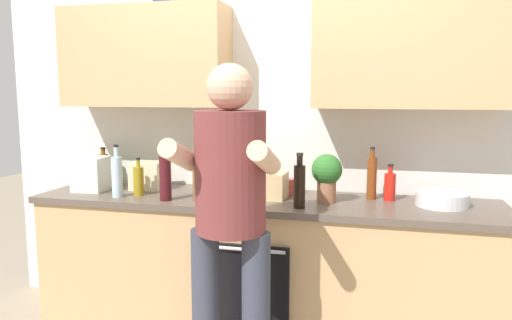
% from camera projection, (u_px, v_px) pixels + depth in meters
% --- Properties ---
extents(back_wall_unit, '(4.00, 0.38, 2.50)m').
position_uv_depth(back_wall_unit, '(273.00, 100.00, 3.17)').
color(back_wall_unit, silver).
rests_on(back_wall_unit, ground).
extents(counter, '(2.84, 0.67, 0.90)m').
position_uv_depth(counter, '(262.00, 268.00, 3.05)').
color(counter, tan).
rests_on(counter, ground).
extents(person_standing, '(0.49, 0.45, 1.68)m').
position_uv_depth(person_standing, '(230.00, 208.00, 2.34)').
color(person_standing, '#383D4C').
rests_on(person_standing, ground).
extents(bottle_hotsauce, '(0.07, 0.07, 0.22)m').
position_uv_depth(bottle_hotsauce, '(390.00, 186.00, 2.92)').
color(bottle_hotsauce, red).
rests_on(bottle_hotsauce, counter).
extents(bottle_soy, '(0.07, 0.07, 0.31)m').
position_uv_depth(bottle_soy, '(299.00, 185.00, 2.72)').
color(bottle_soy, black).
rests_on(bottle_soy, counter).
extents(bottle_soda, '(0.06, 0.06, 0.24)m').
position_uv_depth(bottle_soda, '(116.00, 171.00, 3.43)').
color(bottle_soda, '#198C33').
rests_on(bottle_soda, counter).
extents(bottle_syrup, '(0.07, 0.07, 0.26)m').
position_uv_depth(bottle_syrup, '(104.00, 168.00, 3.45)').
color(bottle_syrup, '#8C4C14').
rests_on(bottle_syrup, counter).
extents(bottle_water, '(0.07, 0.07, 0.33)m').
position_uv_depth(bottle_water, '(117.00, 176.00, 3.01)').
color(bottle_water, silver).
rests_on(bottle_water, counter).
extents(bottle_vinegar, '(0.06, 0.06, 0.32)m').
position_uv_depth(bottle_vinegar, '(372.00, 177.00, 2.95)').
color(bottle_vinegar, brown).
rests_on(bottle_vinegar, counter).
extents(bottle_oil, '(0.06, 0.06, 0.24)m').
position_uv_depth(bottle_oil, '(139.00, 180.00, 3.07)').
color(bottle_oil, olive).
rests_on(bottle_oil, counter).
extents(bottle_wine, '(0.07, 0.07, 0.32)m').
position_uv_depth(bottle_wine, '(165.00, 177.00, 2.92)').
color(bottle_wine, '#471419').
rests_on(bottle_wine, counter).
extents(cup_ceramic, '(0.08, 0.08, 0.10)m').
position_uv_depth(cup_ceramic, '(293.00, 186.00, 3.11)').
color(cup_ceramic, '#BF4C47').
rests_on(cup_ceramic, counter).
extents(mixing_bowl, '(0.29, 0.29, 0.08)m').
position_uv_depth(mixing_bowl, '(442.00, 199.00, 2.79)').
color(mixing_bowl, silver).
rests_on(mixing_bowl, counter).
extents(knife_block, '(0.10, 0.14, 0.29)m').
position_uv_depth(knife_block, '(205.00, 180.00, 2.96)').
color(knife_block, brown).
rests_on(knife_block, counter).
extents(potted_herb, '(0.18, 0.18, 0.29)m').
position_uv_depth(potted_herb, '(327.00, 174.00, 2.87)').
color(potted_herb, '#9E6647').
rests_on(potted_herb, counter).
extents(grocery_bag_rice, '(0.22, 0.20, 0.18)m').
position_uv_depth(grocery_bag_rice, '(148.00, 175.00, 3.27)').
color(grocery_bag_rice, beige).
rests_on(grocery_bag_rice, counter).
extents(grocery_bag_produce, '(0.21, 0.22, 0.22)m').
position_uv_depth(grocery_bag_produce, '(91.00, 174.00, 3.22)').
color(grocery_bag_produce, silver).
rests_on(grocery_bag_produce, counter).
extents(grocery_bag_bread, '(0.26, 0.19, 0.16)m').
position_uv_depth(grocery_bag_bread, '(265.00, 185.00, 2.99)').
color(grocery_bag_bread, tan).
rests_on(grocery_bag_bread, counter).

